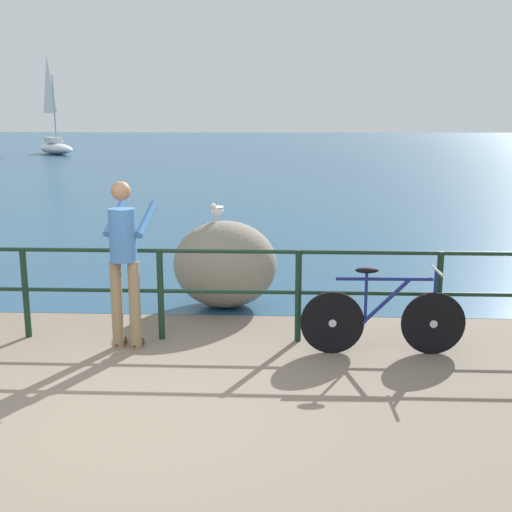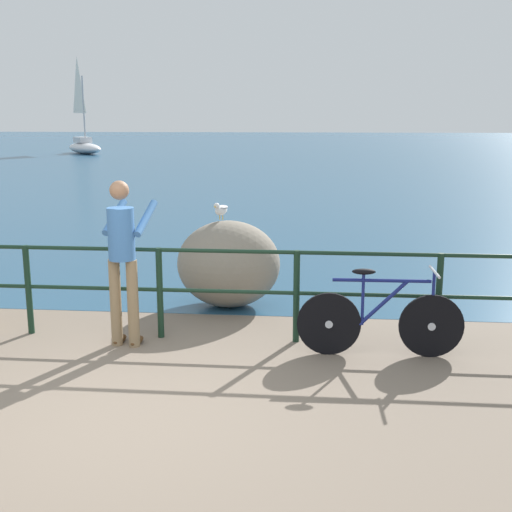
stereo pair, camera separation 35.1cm
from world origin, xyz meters
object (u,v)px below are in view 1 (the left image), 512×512
Objects in this scene: person_at_railing at (124,257)px; sailboat at (55,143)px; bicycle at (383,318)px; seagull at (217,209)px; breakwater_boulder_main at (225,264)px.

sailboat reaches higher than person_at_railing.
bicycle is at bearing -83.15° from person_at_railing.
seagull is at bearing -18.48° from sailboat.
breakwater_boulder_main is 3.91× the size of seagull.
person_at_railing is 0.29× the size of sailboat.
bicycle is 2.69m from seagull.
person_at_railing is at bearing -120.07° from breakwater_boulder_main.
person_at_railing is 37.39m from sailboat.
bicycle is 5.02× the size of seagull.
person_at_railing reaches higher than breakwater_boulder_main.
seagull is at bearing 136.56° from bicycle.
breakwater_boulder_main is 36.27m from sailboat.
sailboat reaches higher than breakwater_boulder_main.
seagull is (-1.89, 1.71, 0.87)m from bicycle.
seagull is at bearing -17.80° from person_at_railing.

